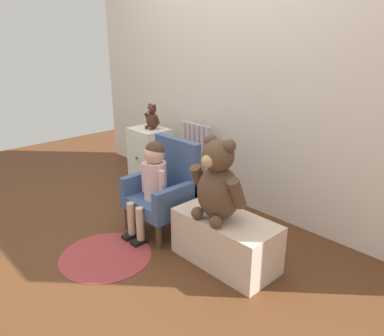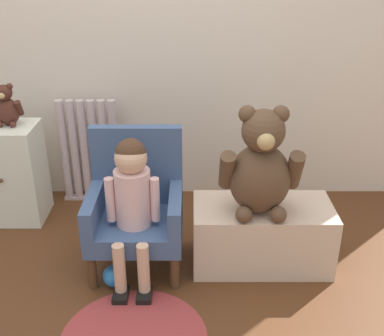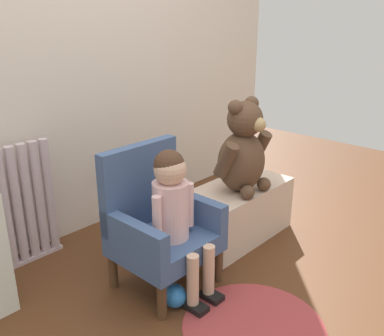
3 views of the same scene
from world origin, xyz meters
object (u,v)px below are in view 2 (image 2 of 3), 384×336
(small_teddy_bear, at_px, (4,107))
(child_armchair, at_px, (134,206))
(radiator, at_px, (88,152))
(child_figure, at_px, (130,192))
(small_dresser, at_px, (9,173))
(large_teddy_bear, at_px, (259,167))
(low_bench, at_px, (260,234))
(toy_ball, at_px, (112,276))

(small_teddy_bear, bearing_deg, child_armchair, -31.89)
(child_armchair, bearing_deg, radiator, 118.46)
(child_armchair, relative_size, small_teddy_bear, 2.93)
(radiator, bearing_deg, small_teddy_bear, -153.55)
(child_armchair, bearing_deg, child_figure, -90.00)
(small_dresser, distance_m, child_figure, 0.97)
(radiator, bearing_deg, child_figure, -65.23)
(small_dresser, bearing_deg, radiator, 27.27)
(small_dresser, xyz_separation_m, large_teddy_bear, (1.37, -0.50, 0.27))
(child_figure, bearing_deg, low_bench, 8.91)
(small_dresser, height_order, large_teddy_bear, large_teddy_bear)
(child_armchair, bearing_deg, small_teddy_bear, 148.11)
(child_armchair, distance_m, low_bench, 0.65)
(radiator, height_order, low_bench, radiator)
(child_figure, bearing_deg, large_teddy_bear, 5.08)
(radiator, height_order, small_dresser, radiator)
(radiator, distance_m, child_armchair, 0.75)
(radiator, bearing_deg, toy_ball, -73.34)
(toy_ball, bearing_deg, large_teddy_bear, 11.96)
(radiator, bearing_deg, small_dresser, -152.73)
(child_figure, height_order, small_teddy_bear, small_teddy_bear)
(low_bench, height_order, small_teddy_bear, small_teddy_bear)
(child_armchair, xyz_separation_m, toy_ball, (-0.10, -0.21, -0.27))
(radiator, xyz_separation_m, small_teddy_bear, (-0.39, -0.19, 0.35))
(radiator, distance_m, small_dresser, 0.47)
(child_figure, relative_size, small_teddy_bear, 3.01)
(radiator, relative_size, small_teddy_bear, 2.79)
(large_teddy_bear, relative_size, toy_ball, 4.82)
(child_figure, xyz_separation_m, small_teddy_bear, (-0.75, 0.58, 0.22))
(child_armchair, height_order, toy_ball, child_armchair)
(small_dresser, xyz_separation_m, low_bench, (1.41, -0.46, -0.13))
(child_armchair, relative_size, toy_ball, 6.31)
(low_bench, bearing_deg, small_teddy_bear, 160.76)
(radiator, bearing_deg, low_bench, -34.33)
(child_armchair, distance_m, toy_ball, 0.35)
(child_armchair, relative_size, low_bench, 1.01)
(radiator, xyz_separation_m, child_figure, (0.36, -0.77, 0.13))
(small_teddy_bear, distance_m, toy_ball, 1.13)
(low_bench, distance_m, toy_ball, 0.76)
(radiator, relative_size, low_bench, 0.96)
(radiator, height_order, toy_ball, radiator)
(small_dresser, bearing_deg, child_figure, -35.60)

